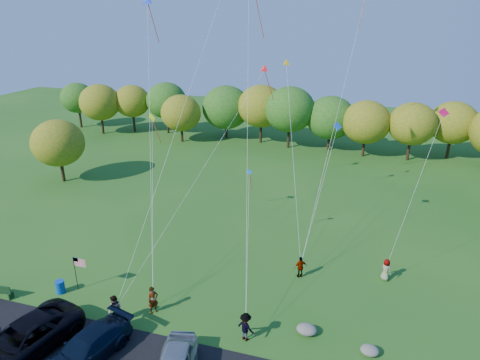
# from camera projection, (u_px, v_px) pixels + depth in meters

# --- Properties ---
(ground) EXTENTS (140.00, 140.00, 0.00)m
(ground) POSITION_uv_depth(u_px,v_px,m) (177.00, 326.00, 25.71)
(ground) COLOR #215919
(ground) RESTS_ON ground
(treeline) EXTENTS (77.31, 27.72, 7.72)m
(treeline) POSITION_uv_depth(u_px,v_px,m) (289.00, 118.00, 56.29)
(treeline) COLOR #342312
(treeline) RESTS_ON ground
(minivan_dark) EXTENTS (4.46, 7.01, 1.80)m
(minivan_dark) POSITION_uv_depth(u_px,v_px,m) (24.00, 339.00, 23.36)
(minivan_dark) COLOR black
(minivan_dark) RESTS_ON asphalt_lane
(minivan_navy) EXTENTS (3.46, 5.71, 1.55)m
(minivan_navy) POSITION_uv_depth(u_px,v_px,m) (87.00, 348.00, 22.94)
(minivan_navy) COLOR black
(minivan_navy) RESTS_ON asphalt_lane
(flyer_a) EXTENTS (0.76, 0.80, 1.84)m
(flyer_a) POSITION_uv_depth(u_px,v_px,m) (153.00, 300.00, 26.59)
(flyer_a) COLOR #4C4C59
(flyer_a) RESTS_ON ground
(flyer_b) EXTENTS (1.15, 1.05, 1.93)m
(flyer_b) POSITION_uv_depth(u_px,v_px,m) (115.00, 310.00, 25.61)
(flyer_b) COLOR #4C4C59
(flyer_b) RESTS_ON ground
(flyer_c) EXTENTS (1.30, 1.03, 1.77)m
(flyer_c) POSITION_uv_depth(u_px,v_px,m) (246.00, 327.00, 24.38)
(flyer_c) COLOR #4C4C59
(flyer_c) RESTS_ON ground
(flyer_d) EXTENTS (1.01, 0.85, 1.62)m
(flyer_d) POSITION_uv_depth(u_px,v_px,m) (301.00, 267.00, 30.20)
(flyer_d) COLOR #4C4C59
(flyer_d) RESTS_ON ground
(flyer_e) EXTENTS (0.95, 0.90, 1.63)m
(flyer_e) POSITION_uv_depth(u_px,v_px,m) (386.00, 270.00, 29.89)
(flyer_e) COLOR #4C4C59
(flyer_e) RESTS_ON ground
(park_bench) EXTENTS (1.78, 0.51, 0.98)m
(park_bench) POSITION_uv_depth(u_px,v_px,m) (0.00, 291.00, 28.12)
(park_bench) COLOR #143715
(park_bench) RESTS_ON ground
(trash_barrel) EXTENTS (0.59, 0.59, 0.89)m
(trash_barrel) POSITION_uv_depth(u_px,v_px,m) (60.00, 287.00, 28.65)
(trash_barrel) COLOR #0B40A9
(trash_barrel) RESTS_ON ground
(flag_assembly) EXTENTS (0.94, 0.61, 2.54)m
(flag_assembly) POSITION_uv_depth(u_px,v_px,m) (78.00, 266.00, 28.38)
(flag_assembly) COLOR black
(flag_assembly) RESTS_ON ground
(boulder_near) EXTENTS (1.21, 0.94, 0.60)m
(boulder_near) POSITION_uv_depth(u_px,v_px,m) (307.00, 329.00, 25.02)
(boulder_near) COLOR gray
(boulder_near) RESTS_ON ground
(boulder_far) EXTENTS (1.03, 0.86, 0.54)m
(boulder_far) POSITION_uv_depth(u_px,v_px,m) (370.00, 350.00, 23.52)
(boulder_far) COLOR slate
(boulder_far) RESTS_ON ground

